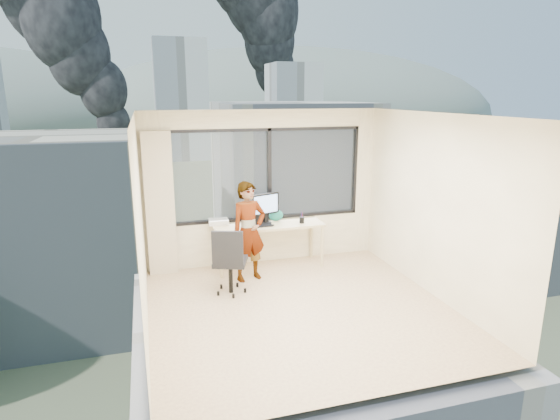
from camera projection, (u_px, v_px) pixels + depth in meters
name	position (u px, v px, depth m)	size (l,w,h in m)	color
floor	(301.00, 309.00, 6.31)	(4.00, 4.00, 0.01)	beige
ceiling	(303.00, 115.00, 5.67)	(4.00, 4.00, 0.01)	white
wall_front	(374.00, 273.00, 4.13)	(4.00, 0.01, 2.60)	beige
wall_left	(141.00, 229.00, 5.44)	(0.01, 4.00, 2.60)	beige
wall_right	(436.00, 207.00, 6.53)	(0.01, 4.00, 2.60)	beige
window_wall	(266.00, 174.00, 7.81)	(3.30, 0.16, 1.55)	black
curtain	(160.00, 204.00, 7.31)	(0.45, 0.14, 2.30)	beige
desk	(269.00, 246.00, 7.76)	(1.80, 0.60, 0.75)	#C6B384
chair	(230.00, 260.00, 6.72)	(0.52, 0.52, 1.02)	black
person	(249.00, 231.00, 7.15)	(0.57, 0.37, 1.56)	#2D2D33
monitor	(265.00, 208.00, 7.64)	(0.51, 0.11, 0.51)	black
game_console	(218.00, 222.00, 7.67)	(0.32, 0.27, 0.08)	white
laptop	(260.00, 218.00, 7.56)	(0.37, 0.39, 0.24)	black
cellphone	(271.00, 225.00, 7.58)	(0.11, 0.05, 0.01)	black
pen_cup	(302.00, 220.00, 7.72)	(0.08, 0.08, 0.10)	black
handbag	(276.00, 215.00, 7.84)	(0.25, 0.12, 0.19)	#0E5553
exterior_ground	(153.00, 159.00, 121.41)	(400.00, 400.00, 0.04)	#515B3D
near_bldg_a	(48.00, 233.00, 33.49)	(16.00, 12.00, 14.00)	beige
near_bldg_b	(291.00, 184.00, 46.40)	(14.00, 13.00, 16.00)	silver
near_bldg_c	(510.00, 225.00, 42.73)	(12.00, 10.00, 10.00)	beige
far_tower_b	(181.00, 100.00, 119.90)	(13.00, 13.00, 30.00)	silver
far_tower_c	(293.00, 105.00, 149.07)	(15.00, 15.00, 26.00)	silver
hill_b	(289.00, 117.00, 334.72)	(300.00, 220.00, 96.00)	slate
tree_b	(264.00, 316.00, 26.47)	(7.60, 7.60, 9.00)	#164419
tree_c	(371.00, 202.00, 51.72)	(8.40, 8.40, 10.00)	#164419
smoke_plume_b	(294.00, 27.00, 172.84)	(30.00, 18.00, 70.00)	black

